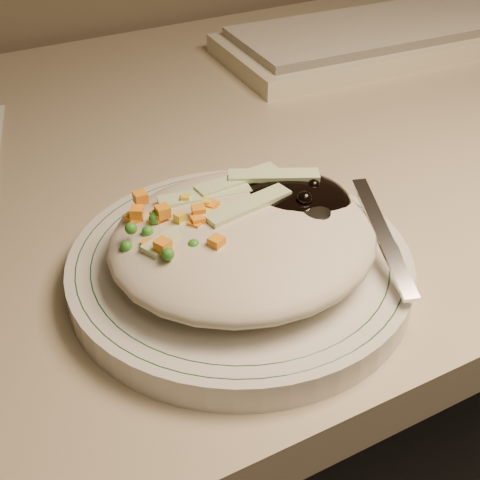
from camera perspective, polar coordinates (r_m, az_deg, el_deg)
name	(u,v)px	position (r m, az deg, el deg)	size (l,w,h in m)	color
desk	(242,283)	(0.81, 0.13, -3.70)	(1.40, 0.70, 0.74)	tan
plate	(240,269)	(0.49, 0.00, -2.45)	(0.25, 0.25, 0.02)	silver
plate_rim	(240,258)	(0.48, 0.00, -1.53)	(0.24, 0.24, 0.00)	#144723
meal	(246,232)	(0.47, 0.51, 0.66)	(0.21, 0.19, 0.05)	#B6AE94
keyboard	(402,33)	(0.95, 13.70, 16.79)	(0.50, 0.20, 0.03)	beige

